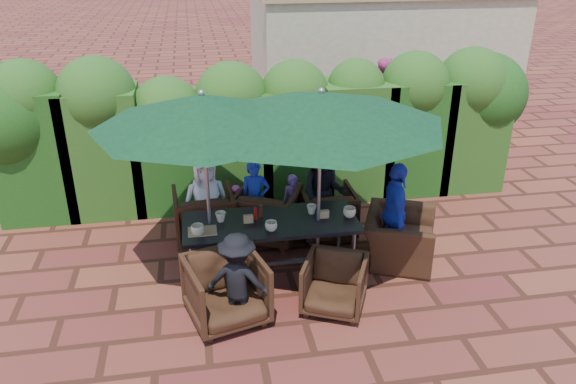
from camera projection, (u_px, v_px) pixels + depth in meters
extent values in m
plane|color=brown|center=(288.00, 270.00, 7.45)|extent=(80.00, 80.00, 0.00)
cube|color=black|center=(270.00, 223.00, 7.14)|extent=(2.22, 0.90, 0.05)
cube|color=gray|center=(271.00, 263.00, 7.39)|extent=(2.02, 0.05, 0.05)
cylinder|color=gray|center=(193.00, 270.00, 6.82)|extent=(0.05, 0.05, 0.70)
cylinder|color=gray|center=(192.00, 241.00, 7.45)|extent=(0.05, 0.05, 0.70)
cylinder|color=gray|center=(353.00, 255.00, 7.14)|extent=(0.05, 0.05, 0.70)
cylinder|color=gray|center=(339.00, 229.00, 7.76)|extent=(0.05, 0.05, 0.70)
cylinder|color=gray|center=(213.00, 273.00, 7.38)|extent=(0.44, 0.44, 0.03)
cylinder|color=gray|center=(208.00, 191.00, 6.88)|extent=(0.04, 0.04, 2.40)
cone|color=black|center=(202.00, 110.00, 6.46)|extent=(2.62, 2.62, 0.38)
sphere|color=gray|center=(201.00, 93.00, 6.37)|extent=(0.08, 0.08, 0.08)
cylinder|color=gray|center=(317.00, 269.00, 7.46)|extent=(0.44, 0.44, 0.03)
cylinder|color=gray|center=(319.00, 187.00, 6.97)|extent=(0.04, 0.04, 2.40)
cone|color=black|center=(321.00, 108.00, 6.54)|extent=(3.01, 3.01, 0.38)
sphere|color=gray|center=(321.00, 91.00, 6.46)|extent=(0.08, 0.08, 0.08)
imported|color=black|center=(204.00, 213.00, 8.02)|extent=(0.88, 0.83, 0.86)
imported|color=black|center=(268.00, 212.00, 8.07)|extent=(1.09, 1.07, 0.87)
imported|color=black|center=(327.00, 209.00, 8.22)|extent=(0.78, 0.73, 0.80)
imported|color=black|center=(226.00, 287.00, 6.34)|extent=(1.01, 0.97, 0.86)
imported|color=black|center=(334.00, 282.00, 6.56)|extent=(0.91, 0.89, 0.72)
imported|color=black|center=(400.00, 230.00, 7.54)|extent=(1.02, 1.21, 0.90)
imported|color=white|center=(206.00, 201.00, 7.84)|extent=(0.71, 0.50, 1.33)
imported|color=#2136B7|center=(255.00, 200.00, 8.07)|extent=(0.47, 0.40, 1.18)
imported|color=black|center=(323.00, 193.00, 8.07)|extent=(0.75, 0.60, 1.36)
imported|color=black|center=(238.00, 280.00, 6.21)|extent=(0.80, 0.56, 1.15)
imported|color=#2136B7|center=(395.00, 213.00, 7.42)|extent=(0.52, 0.88, 1.41)
imported|color=#DF4E97|center=(238.00, 211.00, 8.17)|extent=(0.33, 0.29, 0.80)
imported|color=#8149A0|center=(293.00, 203.00, 8.32)|extent=(0.34, 0.29, 0.88)
imported|color=green|center=(318.00, 115.00, 11.06)|extent=(1.62, 1.05, 1.64)
imported|color=#DF4E97|center=(381.00, 104.00, 11.42)|extent=(0.98, 0.70, 1.86)
imported|color=gray|center=(410.00, 105.00, 11.51)|extent=(1.19, 1.13, 1.76)
imported|color=beige|center=(198.00, 230.00, 6.77)|extent=(0.16, 0.16, 0.13)
imported|color=beige|center=(221.00, 217.00, 7.09)|extent=(0.14, 0.14, 0.13)
imported|color=beige|center=(271.00, 226.00, 6.87)|extent=(0.16, 0.16, 0.12)
imported|color=beige|center=(312.00, 209.00, 7.29)|extent=(0.13, 0.13, 0.12)
imported|color=beige|center=(349.00, 212.00, 7.20)|extent=(0.17, 0.17, 0.13)
cylinder|color=#B20C0A|center=(256.00, 214.00, 7.12)|extent=(0.04, 0.04, 0.17)
cylinder|color=#4C230C|center=(261.00, 211.00, 7.19)|extent=(0.04, 0.04, 0.17)
cube|color=#9E784C|center=(202.00, 231.00, 6.86)|extent=(0.35, 0.25, 0.02)
cube|color=tan|center=(248.00, 219.00, 7.07)|extent=(0.12, 0.06, 0.10)
cube|color=tan|center=(324.00, 214.00, 7.19)|extent=(0.12, 0.06, 0.10)
cube|color=#16390F|center=(37.00, 154.00, 8.55)|extent=(1.15, 0.95, 2.02)
sphere|color=#16390F|center=(25.00, 96.00, 8.17)|extent=(1.07, 1.07, 1.07)
cube|color=#16390F|center=(105.00, 152.00, 8.71)|extent=(1.15, 0.95, 1.98)
sphere|color=#16390F|center=(97.00, 96.00, 8.34)|extent=(1.18, 1.18, 1.18)
cube|color=#16390F|center=(171.00, 157.00, 8.93)|extent=(1.15, 0.95, 1.67)
sphere|color=#16390F|center=(167.00, 113.00, 8.63)|extent=(1.12, 1.12, 1.12)
cube|color=#16390F|center=(234.00, 148.00, 9.05)|extent=(1.15, 0.95, 1.85)
sphere|color=#16390F|center=(231.00, 98.00, 8.71)|extent=(1.14, 1.14, 1.14)
cube|color=#16390F|center=(294.00, 144.00, 9.20)|extent=(1.15, 0.95, 1.87)
sphere|color=#16390F|center=(295.00, 94.00, 8.85)|extent=(1.09, 1.09, 1.09)
cube|color=#16390F|center=(353.00, 139.00, 9.34)|extent=(1.15, 0.95, 1.93)
sphere|color=#16390F|center=(356.00, 88.00, 8.98)|extent=(0.93, 0.93, 0.93)
cube|color=#16390F|center=(410.00, 136.00, 9.50)|extent=(1.15, 0.95, 1.92)
sphere|color=#16390F|center=(415.00, 86.00, 9.14)|extent=(1.12, 1.12, 1.12)
cube|color=#16390F|center=(466.00, 133.00, 9.65)|extent=(1.15, 0.95, 1.92)
sphere|color=#16390F|center=(472.00, 83.00, 9.29)|extent=(1.19, 1.19, 1.19)
sphere|color=#16390F|center=(10.00, 116.00, 8.35)|extent=(1.60, 1.60, 1.60)
sphere|color=#16390F|center=(484.00, 94.00, 9.52)|extent=(1.40, 1.40, 1.40)
cube|color=beige|center=(381.00, 46.00, 13.60)|extent=(6.00, 3.00, 3.20)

